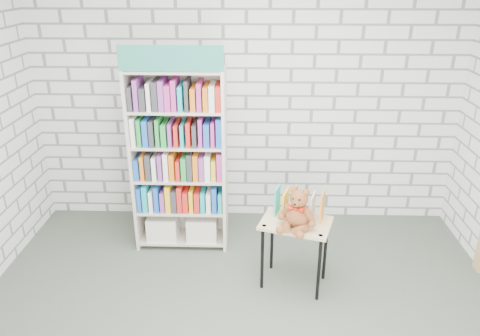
{
  "coord_description": "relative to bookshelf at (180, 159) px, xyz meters",
  "views": [
    {
      "loc": [
        0.09,
        -2.82,
        2.63
      ],
      "look_at": [
        -0.03,
        0.95,
        1.02
      ],
      "focal_mm": 35.0,
      "sensor_mm": 36.0,
      "label": 1
    }
  ],
  "objects": [
    {
      "name": "teddy_bear",
      "position": [
        1.09,
        -0.76,
        -0.16
      ],
      "size": [
        0.34,
        0.32,
        0.36
      ],
      "color": "brown",
      "rests_on": "display_table"
    },
    {
      "name": "table_books",
      "position": [
        1.12,
        -0.57,
        -0.18
      ],
      "size": [
        0.45,
        0.29,
        0.24
      ],
      "color": "#28B0AD",
      "rests_on": "display_table"
    },
    {
      "name": "display_table",
      "position": [
        1.09,
        -0.66,
        -0.39
      ],
      "size": [
        0.68,
        0.56,
        0.63
      ],
      "color": "tan",
      "rests_on": "ground"
    },
    {
      "name": "room_shell",
      "position": [
        0.63,
        -1.36,
        0.85
      ],
      "size": [
        4.52,
        4.02,
        2.81
      ],
      "color": "silver",
      "rests_on": "ground"
    },
    {
      "name": "bookshelf",
      "position": [
        0.0,
        0.0,
        0.0
      ],
      "size": [
        0.91,
        0.35,
        2.04
      ],
      "color": "beige",
      "rests_on": "ground"
    }
  ]
}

